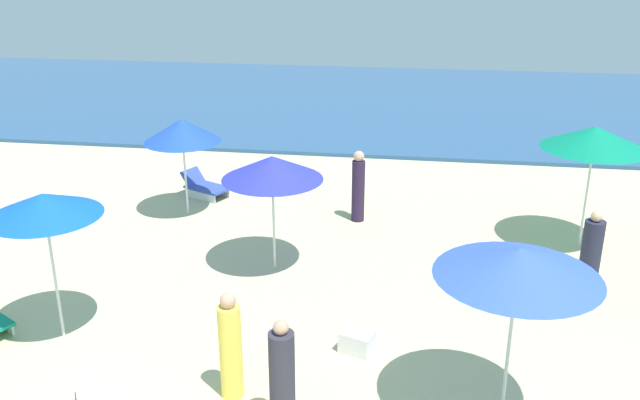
{
  "coord_description": "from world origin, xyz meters",
  "views": [
    {
      "loc": [
        2.83,
        -5.15,
        6.37
      ],
      "look_at": [
        0.83,
        8.35,
        1.13
      ],
      "focal_mm": 38.7,
      "sensor_mm": 36.0,
      "label": 1
    }
  ],
  "objects": [
    {
      "name": "ocean",
      "position": [
        0.0,
        22.49,
        0.06
      ],
      "size": [
        60.0,
        15.02,
        0.12
      ],
      "primitive_type": "cube",
      "color": "#2A507D",
      "rests_on": "ground_plane"
    },
    {
      "name": "cooler_box_2",
      "position": [
        2.01,
        4.51,
        0.18
      ],
      "size": [
        0.62,
        0.54,
        0.36
      ],
      "primitive_type": "cube",
      "rotation": [
        0.0,
        0.0,
        5.93
      ],
      "color": "silver",
      "rests_on": "ground_plane"
    },
    {
      "name": "cooler_box_0",
      "position": [
        -1.7,
        2.56,
        0.17
      ],
      "size": [
        0.51,
        0.59,
        0.33
      ],
      "primitive_type": "cube",
      "rotation": [
        0.0,
        0.0,
        2.07
      ],
      "color": "silver",
      "rests_on": "ground_plane"
    },
    {
      "name": "umbrella_6",
      "position": [
        -2.67,
        9.87,
        2.1
      ],
      "size": [
        1.82,
        1.82,
        2.38
      ],
      "color": "silver",
      "rests_on": "ground_plane"
    },
    {
      "name": "lounge_chair_6_0",
      "position": [
        -2.61,
        11.09,
        0.26
      ],
      "size": [
        1.38,
        1.11,
        0.66
      ],
      "rotation": [
        0.0,
        0.0,
        1.12
      ],
      "color": "silver",
      "rests_on": "ground_plane"
    },
    {
      "name": "beachgoer_3",
      "position": [
        1.48,
        10.06,
        0.84
      ],
      "size": [
        0.42,
        0.42,
        1.73
      ],
      "rotation": [
        0.0,
        0.0,
        1.01
      ],
      "color": "#2A1C39",
      "rests_on": "ground_plane"
    },
    {
      "name": "umbrella_3",
      "position": [
        -2.99,
        4.25,
        2.39
      ],
      "size": [
        1.82,
        1.82,
        2.59
      ],
      "color": "silver",
      "rests_on": "ground_plane"
    },
    {
      "name": "beachgoer_5",
      "position": [
        1.18,
        2.5,
        0.79
      ],
      "size": [
        0.42,
        0.42,
        1.69
      ],
      "rotation": [
        0.0,
        0.0,
        0.2
      ],
      "color": "#302F3C",
      "rests_on": "ground_plane"
    },
    {
      "name": "umbrella_1",
      "position": [
        6.44,
        9.31,
        2.46
      ],
      "size": [
        2.17,
        2.17,
        2.7
      ],
      "color": "silver",
      "rests_on": "ground_plane"
    },
    {
      "name": "beachgoer_2",
      "position": [
        6.11,
        7.05,
        0.79
      ],
      "size": [
        0.49,
        0.49,
        1.7
      ],
      "rotation": [
        0.0,
        0.0,
        5.12
      ],
      "color": "#25263B",
      "rests_on": "ground_plane"
    },
    {
      "name": "umbrella_7",
      "position": [
        0.05,
        7.27,
        2.17
      ],
      "size": [
        2.0,
        2.0,
        2.41
      ],
      "color": "silver",
      "rests_on": "ground_plane"
    },
    {
      "name": "beachgoer_6",
      "position": [
        0.3,
        3.09,
        0.8
      ],
      "size": [
        0.47,
        0.47,
        1.7
      ],
      "rotation": [
        0.0,
        0.0,
        0.89
      ],
      "color": "#F9D952",
      "rests_on": "ground_plane"
    },
    {
      "name": "umbrella_2",
      "position": [
        4.18,
        3.08,
        2.46
      ],
      "size": [
        2.18,
        2.18,
        2.67
      ],
      "color": "silver",
      "rests_on": "ground_plane"
    }
  ]
}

